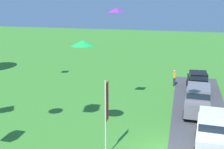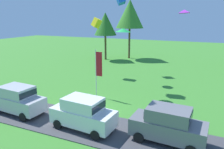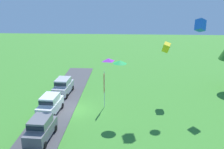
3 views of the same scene
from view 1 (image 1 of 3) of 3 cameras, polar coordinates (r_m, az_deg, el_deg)
name	(u,v)px [view 1 (image 1 of 3)]	position (r m, az deg, el deg)	size (l,w,h in m)	color
car_suv_mid_row	(213,130)	(20.57, 17.94, -9.62)	(4.73, 2.32, 2.28)	white
car_suv_near_entrance	(198,99)	(25.83, 15.44, -4.30)	(4.70, 2.25, 2.28)	slate
car_sedan_by_flagpole	(198,81)	(31.72, 15.44, -1.15)	(4.49, 2.15, 1.84)	black
person_beside_suv	(174,78)	(32.89, 11.34, -0.61)	(0.36, 0.24, 1.71)	#2D334C
flag_banner	(106,108)	(18.38, -1.02, -6.07)	(0.71, 0.08, 4.75)	silver
kite_diamond_topmost	(116,10)	(24.69, 0.75, 11.71)	(0.79, 1.06, 0.28)	purple
kite_delta_near_flag	(83,43)	(19.68, -5.37, 5.77)	(1.54, 1.54, 0.35)	green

